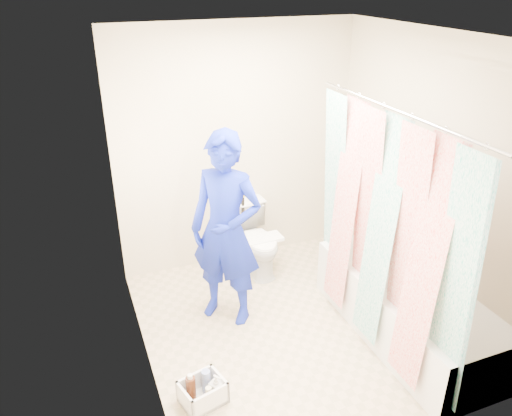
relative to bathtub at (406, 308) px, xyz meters
name	(u,v)px	position (x,y,z in m)	size (l,w,h in m)	color
floor	(290,327)	(-0.85, 0.43, -0.27)	(2.60, 2.60, 0.00)	tan
ceiling	(300,35)	(-0.85, 0.43, 2.13)	(2.40, 2.60, 0.02)	white
wall_back	(237,149)	(-0.85, 1.73, 0.93)	(2.40, 0.02, 2.40)	beige
wall_front	(398,296)	(-0.85, -0.88, 0.93)	(2.40, 0.02, 2.40)	beige
wall_left	(134,229)	(-2.05, 0.43, 0.93)	(0.02, 2.60, 2.40)	beige
wall_right	(424,179)	(0.35, 0.43, 0.93)	(0.02, 2.60, 2.40)	beige
bathtub	(406,308)	(0.00, 0.00, 0.00)	(0.70, 1.75, 0.50)	silver
curtain_rod	(398,111)	(-0.33, 0.00, 1.68)	(0.02, 0.02, 1.90)	silver
shower_curtain	(382,235)	(-0.33, 0.00, 0.75)	(0.06, 1.75, 1.80)	white
toilet	(257,239)	(-0.77, 1.40, 0.07)	(0.38, 0.67, 0.69)	white
tank_lid	(261,239)	(-0.77, 1.29, 0.13)	(0.42, 0.18, 0.03)	white
tank_internals	(246,203)	(-0.81, 1.58, 0.41)	(0.17, 0.05, 0.22)	black
plumber	(226,231)	(-1.28, 0.80, 0.58)	(0.62, 0.41, 1.69)	#1037A6
cleaning_caddy	(204,392)	(-1.76, -0.09, -0.18)	(0.35, 0.31, 0.23)	white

